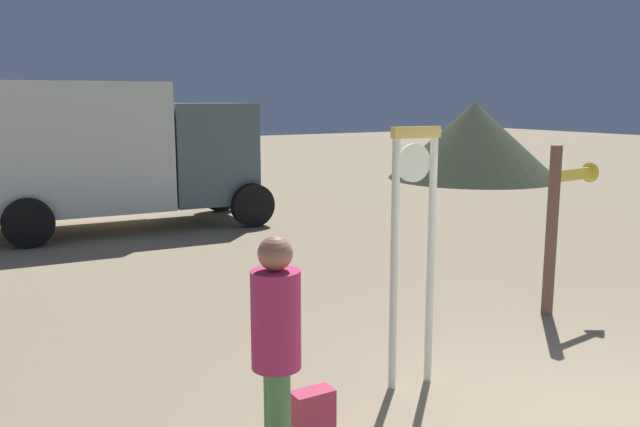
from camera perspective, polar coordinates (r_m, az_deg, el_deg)
name	(u,v)px	position (r m, az deg, el deg)	size (l,w,h in m)	color
standing_clock	(413,234)	(5.96, 8.09, -1.78)	(0.48, 0.13, 2.39)	white
arrow_sign	(570,202)	(8.68, 20.88, 0.92)	(1.04, 0.29, 2.09)	brown
person_near_clock	(276,349)	(4.50, -3.81, -11.64)	(0.34, 0.34, 1.75)	#528E4B
backpack	(312,417)	(5.31, -0.69, -17.24)	(0.33, 0.22, 0.43)	#C73957
box_truck_near	(96,150)	(13.86, -18.86, 5.22)	(6.33, 2.71, 2.95)	silver
dome_tent	(474,141)	(22.40, 13.19, 6.18)	(5.59, 5.59, 2.52)	#323A27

